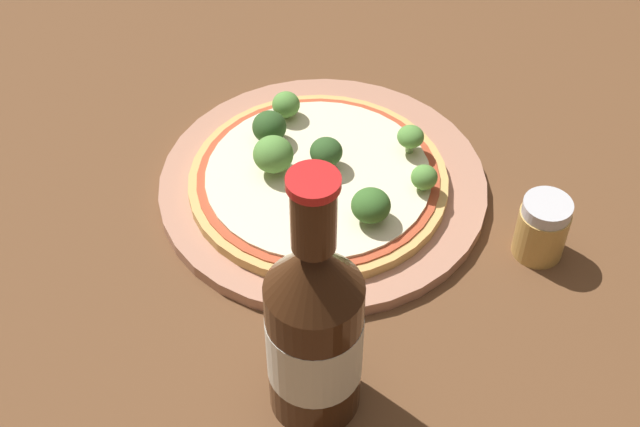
% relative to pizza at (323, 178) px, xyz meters
% --- Properties ---
extents(ground_plane, '(3.00, 3.00, 0.00)m').
position_rel_pizza_xyz_m(ground_plane, '(0.01, -0.00, -0.02)').
color(ground_plane, brown).
extents(plate, '(0.28, 0.28, 0.01)m').
position_rel_pizza_xyz_m(plate, '(-0.00, 0.00, -0.01)').
color(plate, tan).
rests_on(plate, ground_plane).
extents(pizza, '(0.22, 0.22, 0.01)m').
position_rel_pizza_xyz_m(pizza, '(0.00, 0.00, 0.00)').
color(pizza, tan).
rests_on(pizza, plate).
extents(broccoli_floret_0, '(0.03, 0.03, 0.03)m').
position_rel_pizza_xyz_m(broccoli_floret_0, '(0.07, 0.02, 0.02)').
color(broccoli_floret_0, '#7A9E5B').
rests_on(broccoli_floret_0, pizza).
extents(broccoli_floret_1, '(0.03, 0.03, 0.03)m').
position_rel_pizza_xyz_m(broccoli_floret_1, '(-0.01, 0.01, 0.02)').
color(broccoli_floret_1, '#7A9E5B').
rests_on(broccoli_floret_1, pizza).
extents(broccoli_floret_2, '(0.02, 0.02, 0.03)m').
position_rel_pizza_xyz_m(broccoli_floret_2, '(0.00, 0.08, 0.02)').
color(broccoli_floret_2, '#7A9E5B').
rests_on(broccoli_floret_2, pizza).
extents(broccoli_floret_3, '(0.03, 0.03, 0.03)m').
position_rel_pizza_xyz_m(broccoli_floret_3, '(-0.05, -0.03, 0.02)').
color(broccoli_floret_3, '#7A9E5B').
rests_on(broccoli_floret_3, pizza).
extents(broccoli_floret_4, '(0.03, 0.03, 0.03)m').
position_rel_pizza_xyz_m(broccoli_floret_4, '(-0.02, -0.04, 0.03)').
color(broccoli_floret_4, '#7A9E5B').
rests_on(broccoli_floret_4, pizza).
extents(broccoli_floret_5, '(0.03, 0.03, 0.03)m').
position_rel_pizza_xyz_m(broccoli_floret_5, '(-0.08, -0.00, 0.02)').
color(broccoli_floret_5, '#7A9E5B').
rests_on(broccoli_floret_5, pizza).
extents(broccoli_floret_6, '(0.02, 0.02, 0.02)m').
position_rel_pizza_xyz_m(broccoli_floret_6, '(0.05, 0.07, 0.02)').
color(broccoli_floret_6, '#7A9E5B').
rests_on(broccoli_floret_6, pizza).
extents(beer_bottle, '(0.06, 0.06, 0.22)m').
position_rel_pizza_xyz_m(beer_bottle, '(0.19, -0.08, 0.06)').
color(beer_bottle, '#381E0F').
rests_on(beer_bottle, ground_plane).
extents(pepper_shaker, '(0.04, 0.04, 0.06)m').
position_rel_pizza_xyz_m(pepper_shaker, '(0.13, 0.14, 0.01)').
color(pepper_shaker, tan).
rests_on(pepper_shaker, ground_plane).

